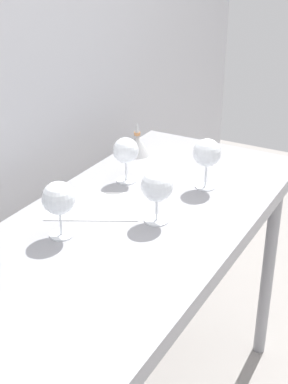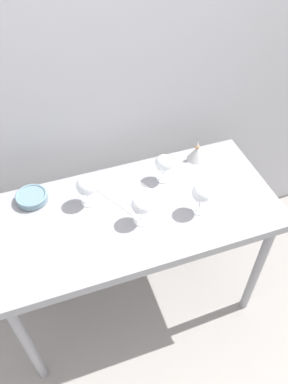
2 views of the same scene
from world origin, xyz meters
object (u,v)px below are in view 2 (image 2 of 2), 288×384
object	(u,v)px
wine_glass_far_left	(86,186)
wine_glass_near_center	(141,205)
wine_glass_far_right	(164,164)
tasting_sheet_upper	(124,190)
tasting_bowl	(32,197)
decanter_funnel	(196,153)
wine_glass_near_right	(202,193)

from	to	relation	value
wine_glass_far_left	wine_glass_near_center	bearing A→B (deg)	-43.31
wine_glass_far_right	tasting_sheet_upper	size ratio (longest dim) A/B	0.56
tasting_bowl	decanter_funnel	world-z (taller)	decanter_funnel
wine_glass_near_right	wine_glass_far_left	size ratio (longest dim) A/B	1.04
wine_glass_near_center	decanter_funnel	world-z (taller)	wine_glass_near_center
wine_glass_far_left	tasting_bowl	distance (m)	0.29
wine_glass_far_left	decanter_funnel	xyz separation A→B (m)	(0.63, 0.12, -0.07)
wine_glass_near_center	decanter_funnel	xyz separation A→B (m)	(0.42, 0.31, -0.07)
wine_glass_far_right	tasting_sheet_upper	distance (m)	0.24
decanter_funnel	tasting_sheet_upper	bearing A→B (deg)	-167.60
wine_glass_far_right	decanter_funnel	bearing A→B (deg)	21.10
tasting_bowl	wine_glass_near_center	bearing A→B (deg)	-32.57
wine_glass_near_right	wine_glass_far_right	size ratio (longest dim) A/B	1.10
wine_glass_near_center	wine_glass_far_right	xyz separation A→B (m)	(0.20, 0.22, -0.00)
tasting_bowl	decanter_funnel	distance (m)	0.88
wine_glass_near_right	decanter_funnel	distance (m)	0.38
wine_glass_near_center	tasting_bowl	world-z (taller)	wine_glass_near_center
wine_glass_far_left	tasting_bowl	size ratio (longest dim) A/B	1.08
wine_glass_far_right	tasting_sheet_upper	world-z (taller)	wine_glass_far_right
wine_glass_near_center	decanter_funnel	distance (m)	0.53
tasting_bowl	wine_glass_near_right	bearing A→B (deg)	-23.69
tasting_bowl	decanter_funnel	size ratio (longest dim) A/B	1.19
wine_glass_far_right	tasting_bowl	size ratio (longest dim) A/B	1.02
wine_glass_near_right	wine_glass_far_left	xyz separation A→B (m)	(-0.49, 0.22, -0.01)
wine_glass_near_right	wine_glass_far_right	xyz separation A→B (m)	(-0.09, 0.25, -0.01)
wine_glass_near_right	tasting_sheet_upper	size ratio (longest dim) A/B	0.61
wine_glass_near_right	wine_glass_far_left	bearing A→B (deg)	155.25
wine_glass_near_right	tasting_bowl	bearing A→B (deg)	156.31
wine_glass_far_right	wine_glass_near_center	bearing A→B (deg)	-131.29
wine_glass_far_right	wine_glass_far_left	size ratio (longest dim) A/B	0.95
wine_glass_near_right	tasting_bowl	xyz separation A→B (m)	(-0.74, 0.33, -0.10)
wine_glass_far_right	tasting_sheet_upper	xyz separation A→B (m)	(-0.21, -0.01, -0.11)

